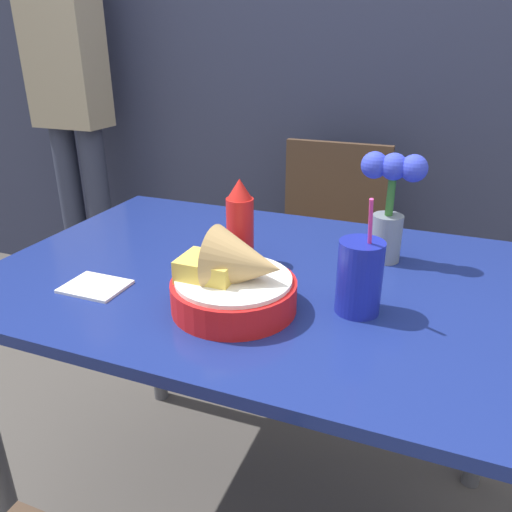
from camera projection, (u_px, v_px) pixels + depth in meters
name	position (u px, v px, depth m)	size (l,w,h in m)	color
wall_window	(377.00, 16.00, 1.87)	(7.00, 0.06, 2.60)	#2D334C
dining_table	(265.00, 314.00, 1.13)	(1.19, 0.80, 0.75)	navy
chair_far_window	(328.00, 241.00, 1.91)	(0.40, 0.40, 0.87)	#473323
food_basket	(236.00, 281.00, 0.92)	(0.24, 0.24, 0.16)	red
ketchup_bottle	(240.00, 223.00, 1.11)	(0.06, 0.06, 0.19)	red
drink_cup	(359.00, 279.00, 0.91)	(0.08, 0.08, 0.23)	#192399
flower_vase	(390.00, 200.00, 1.09)	(0.14, 0.07, 0.25)	gray
napkin	(95.00, 286.00, 1.02)	(0.12, 0.10, 0.01)	white
person_standing	(69.00, 86.00, 2.18)	(0.32, 0.20, 1.77)	#2D3347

